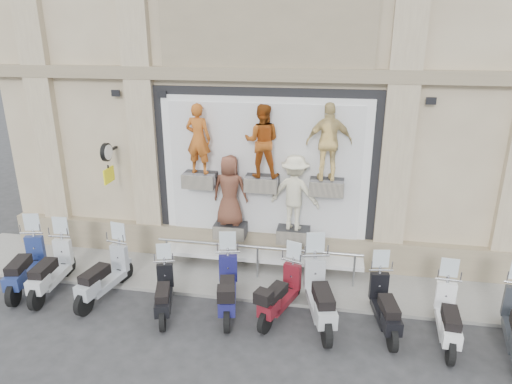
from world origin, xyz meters
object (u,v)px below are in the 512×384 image
scooter_d (163,285)px  scooter_b (50,260)px  scooter_f (281,285)px  scooter_g (320,285)px  scooter_i (450,308)px  scooter_c (103,266)px  scooter_a (24,257)px  scooter_h (386,297)px  scooter_e (227,278)px  clock_sign_bracket (107,158)px  guard_rail (257,263)px

scooter_d → scooter_b: bearing=156.1°
scooter_f → scooter_g: size_ratio=0.86×
scooter_i → scooter_f: bearing=179.9°
scooter_f → scooter_c: bearing=-160.1°
scooter_a → scooter_i: 9.37m
scooter_f → scooter_h: size_ratio=1.00×
scooter_a → scooter_h: 8.18m
scooter_c → scooter_e: 2.88m
scooter_a → scooter_b: bearing=-15.3°
scooter_f → clock_sign_bracket: bearing=178.2°
scooter_e → scooter_f: 1.15m
scooter_a → scooter_i: scooter_a is taller
scooter_b → scooter_i: size_ratio=1.08×
scooter_a → scooter_h: (8.18, -0.13, -0.07)m
scooter_e → scooter_g: scooter_g is taller
scooter_a → scooter_c: scooter_a is taller
clock_sign_bracket → scooter_d: size_ratio=0.60×
scooter_e → scooter_i: bearing=-15.0°
clock_sign_bracket → scooter_h: bearing=-15.8°
scooter_c → scooter_g: scooter_g is taller
scooter_c → scooter_e: (2.88, -0.02, -0.00)m
guard_rail → scooter_d: (-1.74, -1.71, 0.23)m
clock_sign_bracket → guard_rail: bearing=-6.8°
scooter_b → scooter_i: 8.68m
scooter_f → scooter_i: 3.33m
guard_rail → scooter_i: size_ratio=2.73×
clock_sign_bracket → scooter_f: 5.40m
scooter_i → scooter_b: bearing=-177.3°
guard_rail → scooter_g: 2.17m
scooter_a → scooter_c: 2.02m
scooter_g → scooter_e: bearing=165.1°
scooter_h → scooter_i: (1.18, -0.18, 0.00)m
scooter_c → scooter_e: bearing=9.8°
scooter_c → scooter_i: scooter_c is taller
scooter_g → scooter_i: 2.50m
scooter_a → scooter_h: scooter_a is taller
scooter_b → scooter_h: 7.50m
scooter_e → scooter_b: bearing=167.4°
scooter_c → scooter_f: scooter_c is taller
scooter_h → scooter_f: bearing=168.2°
scooter_b → scooter_h: bearing=-5.7°
clock_sign_bracket → scooter_e: (3.49, -1.86, -2.00)m
scooter_d → scooter_a: bearing=156.9°
clock_sign_bracket → scooter_h: 7.34m
scooter_g → scooter_h: bearing=-13.9°
scooter_a → scooter_e: (4.90, -0.07, -0.02)m
clock_sign_bracket → scooter_i: bearing=-14.8°
scooter_a → scooter_d: 3.59m
guard_rail → scooter_f: scooter_f is taller
guard_rail → scooter_i: scooter_i is taller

